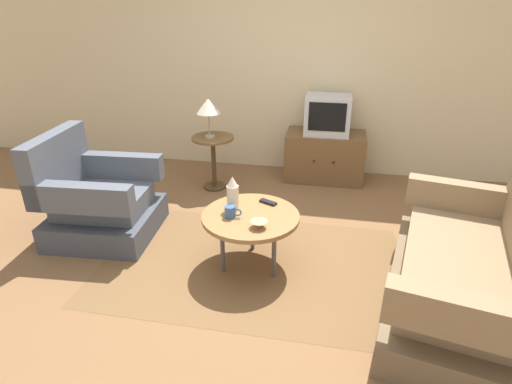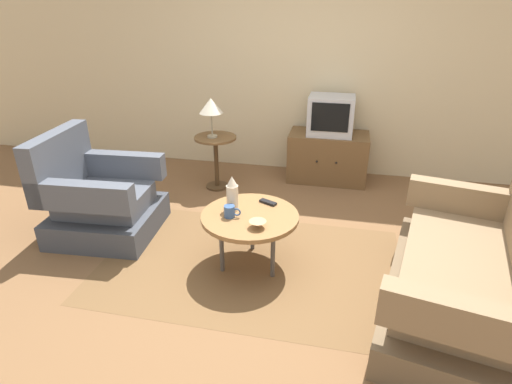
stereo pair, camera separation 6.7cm
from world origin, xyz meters
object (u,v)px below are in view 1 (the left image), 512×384
table_lamp (208,107)px  mug (231,212)px  side_table (213,152)px  television (328,115)px  armchair (97,202)px  tv_remote_dark (268,202)px  vase (233,194)px  bowl (259,224)px  tv_stand (324,156)px  couch (467,276)px  coffee_table (250,218)px

table_lamp → mug: size_ratio=3.20×
side_table → television: bearing=22.0°
side_table → armchair: bearing=-122.6°
mug → tv_remote_dark: size_ratio=0.86×
vase → tv_remote_dark: size_ratio=1.85×
bowl → tv_remote_dark: (0.00, 0.40, -0.02)m
tv_stand → tv_remote_dark: (-0.40, -1.72, 0.19)m
couch → side_table: couch is taller
armchair → tv_remote_dark: size_ratio=6.12×
tv_remote_dark → coffee_table: bearing=90.0°
side_table → bowl: 1.82m
side_table → vase: 1.50m
television → vase: bearing=-109.5°
tv_stand → tv_remote_dark: tv_stand is taller
coffee_table → vase: vase is taller
couch → vase: (-1.72, 0.32, 0.32)m
coffee_table → bowl: 0.22m
armchair → tv_remote_dark: armchair is taller
armchair → television: bearing=126.3°
tv_stand → bowl: bearing=-100.9°
armchair → tv_stand: bearing=126.5°
mug → tv_remote_dark: 0.38m
coffee_table → television: 2.03m
vase → bowl: (0.26, -0.24, -0.11)m
couch → table_lamp: size_ratio=4.23×
bowl → tv_stand: bearing=79.1°
side_table → table_lamp: table_lamp is taller
side_table → vase: bearing=-67.5°
side_table → mug: side_table is taller
coffee_table → side_table: side_table is taller
television → tv_remote_dark: bearing=-103.3°
side_table → coffee_table: bearing=-63.2°
coffee_table → tv_stand: tv_stand is taller
vase → mug: vase is taller
couch → television: (-1.05, 2.19, 0.51)m
tv_stand → table_lamp: (-1.26, -0.53, 0.67)m
tv_stand → tv_remote_dark: 1.77m
tv_stand → vase: 2.02m
couch → tv_stand: 2.43m
table_lamp → tv_stand: bearing=22.8°
side_table → television: television is taller
armchair → mug: bearing=73.0°
table_lamp → couch: bearing=-35.8°
mug → tv_remote_dark: (0.25, 0.29, -0.04)m
vase → tv_remote_dark: vase is taller
tv_stand → tv_remote_dark: bearing=-103.3°
coffee_table → table_lamp: 1.68m
couch → television: bearing=37.8°
tv_stand → mug: 2.12m
armchair → bowl: (1.58, -0.43, 0.18)m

